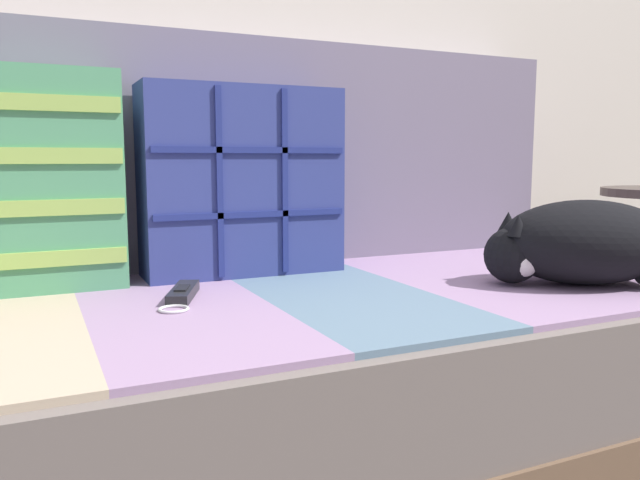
{
  "coord_description": "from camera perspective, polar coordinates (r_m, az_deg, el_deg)",
  "views": [
    {
      "loc": [
        -0.36,
        -0.91,
        0.62
      ],
      "look_at": [
        0.1,
        0.06,
        0.48
      ],
      "focal_mm": 35.0,
      "sensor_mm": 36.0,
      "label": 1
    }
  ],
  "objects": [
    {
      "name": "throw_pillow_quilted",
      "position": [
        1.31,
        -7.11,
        5.34
      ],
      "size": [
        0.41,
        0.14,
        0.38
      ],
      "color": "navy",
      "rests_on": "couch"
    },
    {
      "name": "couch",
      "position": [
        1.18,
        -5.97,
        -14.02
      ],
      "size": [
        1.85,
        0.83,
        0.38
      ],
      "color": "brown",
      "rests_on": "ground_plane"
    },
    {
      "name": "sleeping_cat",
      "position": [
        1.28,
        22.52,
        -0.37
      ],
      "size": [
        0.39,
        0.33,
        0.16
      ],
      "color": "black",
      "rests_on": "couch"
    },
    {
      "name": "throw_pillow_striped",
      "position": [
        1.24,
        -26.23,
        4.85
      ],
      "size": [
        0.37,
        0.14,
        0.4
      ],
      "color": "#4C9366",
      "rests_on": "couch"
    },
    {
      "name": "sofa_backrest",
      "position": [
        1.43,
        -10.82,
        7.84
      ],
      "size": [
        1.82,
        0.14,
        0.5
      ],
      "color": "slate",
      "rests_on": "couch"
    },
    {
      "name": "game_remote_far",
      "position": [
        1.1,
        -12.46,
        -4.82
      ],
      "size": [
        0.11,
        0.19,
        0.02
      ],
      "color": "black",
      "rests_on": "couch"
    }
  ]
}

